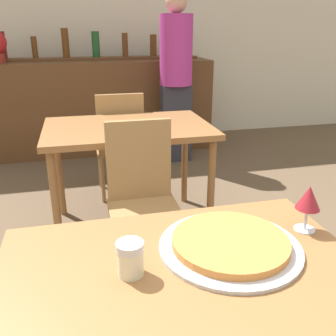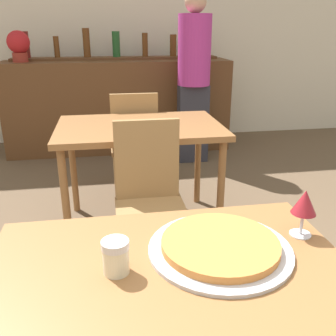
{
  "view_description": "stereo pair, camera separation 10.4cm",
  "coord_description": "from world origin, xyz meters",
  "px_view_note": "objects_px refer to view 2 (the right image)",
  "views": [
    {
      "loc": [
        -0.25,
        -0.84,
        1.41
      ],
      "look_at": [
        0.08,
        0.55,
        0.87
      ],
      "focal_mm": 40.0,
      "sensor_mm": 36.0,
      "label": 1
    },
    {
      "loc": [
        -0.15,
        -0.86,
        1.41
      ],
      "look_at": [
        0.08,
        0.55,
        0.87
      ],
      "focal_mm": 40.0,
      "sensor_mm": 36.0,
      "label": 2
    }
  ],
  "objects_px": {
    "chair_far_side_front": "(149,191)",
    "chair_far_side_back": "(134,139)",
    "person_standing": "(194,74)",
    "potted_plant": "(19,44)",
    "cheese_shaker": "(116,256)",
    "pizza_tray": "(220,246)",
    "wine_glass": "(305,203)"
  },
  "relations": [
    {
      "from": "chair_far_side_front",
      "to": "pizza_tray",
      "type": "bearing_deg",
      "value": -84.56
    },
    {
      "from": "chair_far_side_front",
      "to": "person_standing",
      "type": "xyz_separation_m",
      "value": [
        0.71,
        1.94,
        0.44
      ]
    },
    {
      "from": "chair_far_side_back",
      "to": "person_standing",
      "type": "height_order",
      "value": "person_standing"
    },
    {
      "from": "pizza_tray",
      "to": "potted_plant",
      "type": "height_order",
      "value": "potted_plant"
    },
    {
      "from": "chair_far_side_front",
      "to": "chair_far_side_back",
      "type": "xyz_separation_m",
      "value": [
        0.0,
        1.1,
        0.0
      ]
    },
    {
      "from": "chair_far_side_front",
      "to": "wine_glass",
      "type": "relative_size",
      "value": 5.8
    },
    {
      "from": "chair_far_side_front",
      "to": "potted_plant",
      "type": "relative_size",
      "value": 2.81
    },
    {
      "from": "chair_far_side_back",
      "to": "person_standing",
      "type": "xyz_separation_m",
      "value": [
        0.71,
        0.84,
        0.44
      ]
    },
    {
      "from": "pizza_tray",
      "to": "person_standing",
      "type": "distance_m",
      "value": 3.04
    },
    {
      "from": "cheese_shaker",
      "to": "person_standing",
      "type": "relative_size",
      "value": 0.06
    },
    {
      "from": "chair_far_side_front",
      "to": "potted_plant",
      "type": "bearing_deg",
      "value": 114.31
    },
    {
      "from": "chair_far_side_back",
      "to": "potted_plant",
      "type": "bearing_deg",
      "value": -50.9
    },
    {
      "from": "pizza_tray",
      "to": "cheese_shaker",
      "type": "relative_size",
      "value": 4.41
    },
    {
      "from": "cheese_shaker",
      "to": "person_standing",
      "type": "bearing_deg",
      "value": 73.1
    },
    {
      "from": "chair_far_side_front",
      "to": "person_standing",
      "type": "relative_size",
      "value": 0.52
    },
    {
      "from": "wine_glass",
      "to": "pizza_tray",
      "type": "bearing_deg",
      "value": -170.45
    },
    {
      "from": "chair_far_side_front",
      "to": "cheese_shaker",
      "type": "xyz_separation_m",
      "value": [
        -0.22,
        -1.09,
        0.3
      ]
    },
    {
      "from": "chair_far_side_front",
      "to": "pizza_tray",
      "type": "xyz_separation_m",
      "value": [
        0.1,
        -1.04,
        0.27
      ]
    },
    {
      "from": "chair_far_side_back",
      "to": "potted_plant",
      "type": "relative_size",
      "value": 2.81
    },
    {
      "from": "wine_glass",
      "to": "person_standing",
      "type": "bearing_deg",
      "value": 83.79
    },
    {
      "from": "person_standing",
      "to": "pizza_tray",
      "type": "bearing_deg",
      "value": -101.53
    },
    {
      "from": "pizza_tray",
      "to": "wine_glass",
      "type": "relative_size",
      "value": 2.75
    },
    {
      "from": "cheese_shaker",
      "to": "pizza_tray",
      "type": "bearing_deg",
      "value": 9.84
    },
    {
      "from": "potted_plant",
      "to": "wine_glass",
      "type": "bearing_deg",
      "value": -66.51
    },
    {
      "from": "chair_far_side_front",
      "to": "pizza_tray",
      "type": "height_order",
      "value": "chair_far_side_front"
    },
    {
      "from": "wine_glass",
      "to": "chair_far_side_front",
      "type": "bearing_deg",
      "value": 111.41
    },
    {
      "from": "cheese_shaker",
      "to": "potted_plant",
      "type": "distance_m",
      "value": 3.7
    },
    {
      "from": "pizza_tray",
      "to": "wine_glass",
      "type": "distance_m",
      "value": 0.31
    },
    {
      "from": "chair_far_side_back",
      "to": "wine_glass",
      "type": "height_order",
      "value": "wine_glass"
    },
    {
      "from": "cheese_shaker",
      "to": "chair_far_side_front",
      "type": "bearing_deg",
      "value": 78.82
    },
    {
      "from": "pizza_tray",
      "to": "cheese_shaker",
      "type": "distance_m",
      "value": 0.32
    },
    {
      "from": "chair_far_side_back",
      "to": "pizza_tray",
      "type": "height_order",
      "value": "chair_far_side_back"
    }
  ]
}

